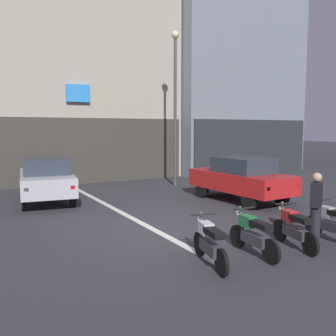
# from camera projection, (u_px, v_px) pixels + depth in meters

# --- Properties ---
(ground_plane) EXTENTS (120.00, 120.00, 0.00)m
(ground_plane) POSITION_uv_depth(u_px,v_px,m) (155.00, 230.00, 9.84)
(ground_plane) COLOR #333338
(lane_centre_line) EXTENTS (0.20, 18.00, 0.01)m
(lane_centre_line) POSITION_uv_depth(u_px,v_px,m) (88.00, 195.00, 15.05)
(lane_centre_line) COLOR silver
(lane_centre_line) RESTS_ON ground
(building_mid_block) EXTENTS (9.66, 8.15, 18.79)m
(building_mid_block) POSITION_uv_depth(u_px,v_px,m) (73.00, 10.00, 20.96)
(building_mid_block) COLOR #B2A893
(building_mid_block) RESTS_ON ground
(building_far_right) EXTENTS (8.72, 9.88, 21.05)m
(building_far_right) POSITION_uv_depth(u_px,v_px,m) (207.00, 14.00, 25.33)
(building_far_right) COLOR gray
(building_far_right) RESTS_ON ground
(car_silver_crossing_near) EXTENTS (2.29, 4.30, 1.64)m
(car_silver_crossing_near) POSITION_uv_depth(u_px,v_px,m) (46.00, 178.00, 13.52)
(car_silver_crossing_near) COLOR black
(car_silver_crossing_near) RESTS_ON ground
(car_red_parked_kerbside) EXTENTS (1.96, 4.18, 1.64)m
(car_red_parked_kerbside) POSITION_uv_depth(u_px,v_px,m) (241.00, 178.00, 13.68)
(car_red_parked_kerbside) COLOR black
(car_red_parked_kerbside) RESTS_ON ground
(street_lamp) EXTENTS (0.36, 0.36, 7.09)m
(street_lamp) POSITION_uv_depth(u_px,v_px,m) (175.00, 94.00, 16.96)
(street_lamp) COLOR #47474C
(street_lamp) RESTS_ON ground
(motorcycle_white_row_leftmost) EXTENTS (0.58, 1.64, 0.98)m
(motorcycle_white_row_leftmost) POSITION_uv_depth(u_px,v_px,m) (209.00, 243.00, 7.29)
(motorcycle_white_row_leftmost) COLOR black
(motorcycle_white_row_leftmost) RESTS_ON ground
(motorcycle_green_row_left_mid) EXTENTS (0.55, 1.67, 0.98)m
(motorcycle_green_row_left_mid) POSITION_uv_depth(u_px,v_px,m) (253.00, 234.00, 7.86)
(motorcycle_green_row_left_mid) COLOR black
(motorcycle_green_row_left_mid) RESTS_ON ground
(motorcycle_red_row_centre) EXTENTS (0.57, 1.64, 0.98)m
(motorcycle_red_row_centre) POSITION_uv_depth(u_px,v_px,m) (294.00, 228.00, 8.35)
(motorcycle_red_row_centre) COLOR black
(motorcycle_red_row_centre) RESTS_ON ground
(motorcycle_silver_row_right_mid) EXTENTS (0.55, 1.67, 0.98)m
(motorcycle_silver_row_right_mid) POSITION_uv_depth(u_px,v_px,m) (332.00, 223.00, 8.80)
(motorcycle_silver_row_right_mid) COLOR black
(motorcycle_silver_row_right_mid) RESTS_ON ground
(person_by_motorcycles) EXTENTS (0.42, 0.37, 1.67)m
(person_by_motorcycles) POSITION_uv_depth(u_px,v_px,m) (316.00, 207.00, 8.72)
(person_by_motorcycles) COLOR #23232D
(person_by_motorcycles) RESTS_ON ground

